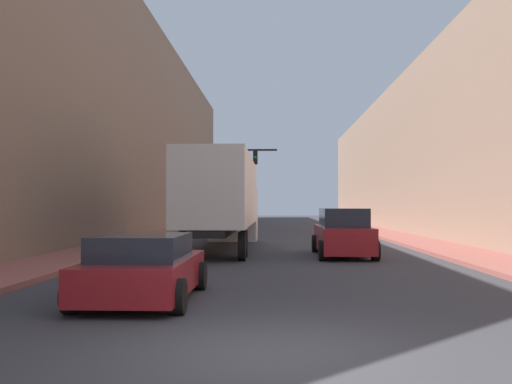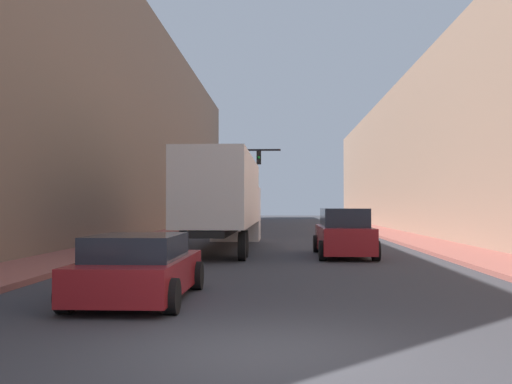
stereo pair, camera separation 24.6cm
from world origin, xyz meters
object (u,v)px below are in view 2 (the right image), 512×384
traffic_signal_gantry (218,171)px  suv_car (344,234)px  semi_truck (226,198)px  sedan_car (139,268)px

traffic_signal_gantry → suv_car: bearing=-67.9°
suv_car → traffic_signal_gantry: (-6.62, 16.32, 3.38)m
semi_truck → suv_car: (4.83, -3.89, -1.39)m
semi_truck → suv_car: semi_truck is taller
semi_truck → traffic_signal_gantry: 12.72m
sedan_car → suv_car: size_ratio=0.87×
suv_car → semi_truck: bearing=141.1°
semi_truck → suv_car: size_ratio=2.86×
sedan_car → traffic_signal_gantry: bearing=93.1°
suv_car → traffic_signal_gantry: 17.93m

